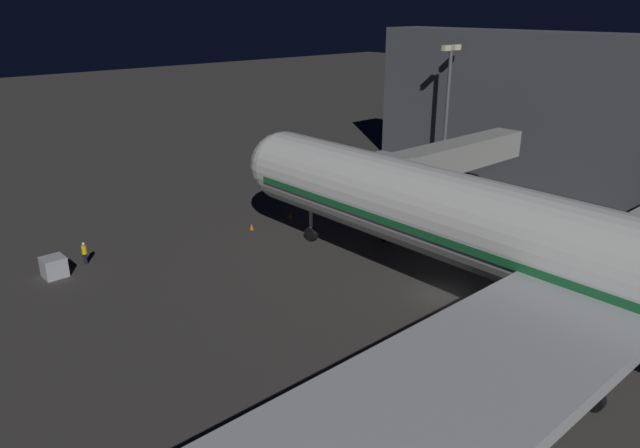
# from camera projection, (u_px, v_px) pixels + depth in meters

# --- Properties ---
(ground_plane) EXTENTS (320.00, 320.00, 0.00)m
(ground_plane) POSITION_uv_depth(u_px,v_px,m) (440.00, 296.00, 40.23)
(ground_plane) COLOR #383533
(airliner_at_gate) EXTENTS (57.05, 61.16, 20.54)m
(airliner_at_gate) POSITION_uv_depth(u_px,v_px,m) (607.00, 267.00, 30.93)
(airliner_at_gate) COLOR silver
(airliner_at_gate) RESTS_ON ground_plane
(jet_bridge) EXTENTS (20.22, 3.40, 7.36)m
(jet_bridge) POSITION_uv_depth(u_px,v_px,m) (437.00, 161.00, 51.51)
(jet_bridge) COLOR #9E9E99
(jet_bridge) RESTS_ON ground_plane
(apron_floodlight_mast) EXTENTS (2.90, 0.50, 14.60)m
(apron_floodlight_mast) POSITION_uv_depth(u_px,v_px,m) (448.00, 99.00, 66.52)
(apron_floodlight_mast) COLOR #59595E
(apron_floodlight_mast) RESTS_ON ground_plane
(baggage_container_near_belt) EXTENTS (1.58, 1.57, 1.50)m
(baggage_container_near_belt) POSITION_uv_depth(u_px,v_px,m) (54.00, 267.00, 42.88)
(baggage_container_near_belt) COLOR #B7BABF
(baggage_container_near_belt) RESTS_ON ground_plane
(ground_crew_near_nose_gear) EXTENTS (0.40, 0.40, 1.79)m
(ground_crew_near_nose_gear) POSITION_uv_depth(u_px,v_px,m) (85.00, 252.00, 44.85)
(ground_crew_near_nose_gear) COLOR black
(ground_crew_near_nose_gear) RESTS_ON ground_plane
(traffic_cone_nose_port) EXTENTS (0.36, 0.36, 0.55)m
(traffic_cone_nose_port) POSITION_uv_depth(u_px,v_px,m) (290.00, 216.00, 54.77)
(traffic_cone_nose_port) COLOR orange
(traffic_cone_nose_port) RESTS_ON ground_plane
(traffic_cone_nose_starboard) EXTENTS (0.36, 0.36, 0.55)m
(traffic_cone_nose_starboard) POSITION_uv_depth(u_px,v_px,m) (252.00, 227.00, 52.02)
(traffic_cone_nose_starboard) COLOR orange
(traffic_cone_nose_starboard) RESTS_ON ground_plane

